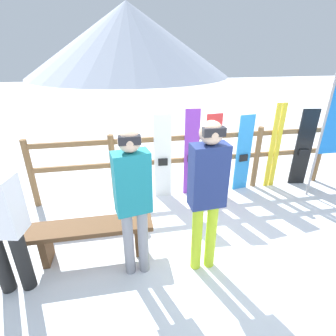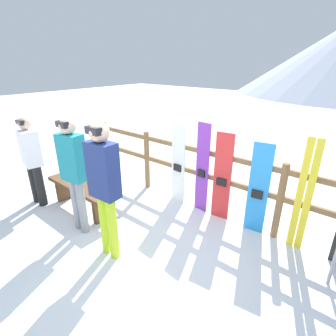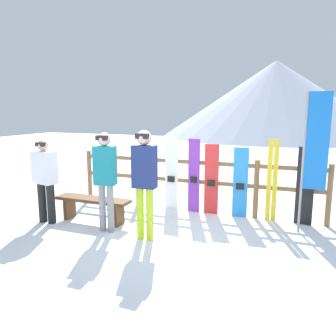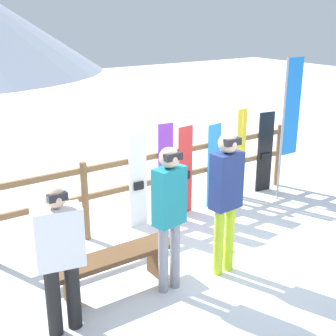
% 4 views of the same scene
% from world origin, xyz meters
% --- Properties ---
extents(ground_plane, '(40.00, 40.00, 0.00)m').
position_xyz_m(ground_plane, '(0.00, 0.00, 0.00)').
color(ground_plane, white).
extents(fence, '(5.25, 0.10, 1.15)m').
position_xyz_m(fence, '(0.00, 1.62, 0.69)').
color(fence, brown).
rests_on(fence, ground).
extents(bench, '(1.48, 0.36, 0.46)m').
position_xyz_m(bench, '(-1.56, 0.25, 0.35)').
color(bench, brown).
rests_on(bench, ground).
extents(person_teal, '(0.40, 0.27, 1.74)m').
position_xyz_m(person_teal, '(-1.04, -0.10, 1.04)').
color(person_teal, gray).
rests_on(person_teal, ground).
extents(person_navy, '(0.39, 0.24, 1.79)m').
position_xyz_m(person_navy, '(-0.26, -0.16, 1.08)').
color(person_navy, '#B7D826').
rests_on(person_navy, ground).
extents(person_white, '(0.51, 0.35, 1.57)m').
position_xyz_m(person_white, '(-2.34, -0.11, 0.90)').
color(person_white, black).
rests_on(person_white, ground).
extents(snowboard_white, '(0.29, 0.07, 1.47)m').
position_xyz_m(snowboard_white, '(-0.46, 1.56, 0.73)').
color(snowboard_white, white).
rests_on(snowboard_white, ground).
extents(snowboard_purple, '(0.25, 0.07, 1.53)m').
position_xyz_m(snowboard_purple, '(0.03, 1.56, 0.76)').
color(snowboard_purple, purple).
rests_on(snowboard_purple, ground).
extents(snowboard_red, '(0.29, 0.08, 1.44)m').
position_xyz_m(snowboard_red, '(0.41, 1.56, 0.71)').
color(snowboard_red, red).
rests_on(snowboard_red, ground).
extents(snowboard_blue, '(0.29, 0.09, 1.39)m').
position_xyz_m(snowboard_blue, '(0.99, 1.56, 0.69)').
color(snowboard_blue, '#288CE0').
rests_on(snowboard_blue, ground).
extents(ski_pair_yellow, '(0.19, 0.02, 1.57)m').
position_xyz_m(ski_pair_yellow, '(1.58, 1.56, 0.79)').
color(ski_pair_yellow, yellow).
rests_on(ski_pair_yellow, ground).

